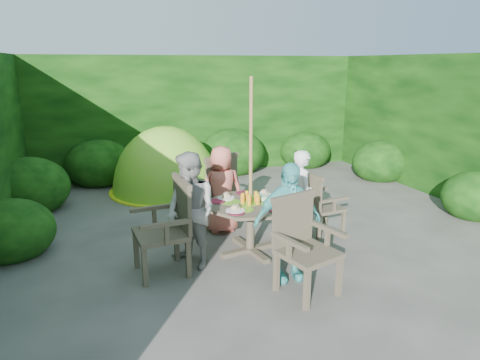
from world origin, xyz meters
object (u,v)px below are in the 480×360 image
object	(u,v)px
child_left	(191,211)
garden_chair_front	(303,244)
parasol_pole	(251,169)
child_back	(222,190)
dome_tent	(167,190)
garden_chair_right	(319,203)
garden_chair_back	(214,189)
patio_table	(251,211)
child_front	(288,222)
child_right	(302,196)
garden_chair_left	(168,226)

from	to	relation	value
child_left	garden_chair_front	bearing A→B (deg)	18.24
parasol_pole	child_left	world-z (taller)	parasol_pole
garden_chair_front	child_back	bearing A→B (deg)	83.60
child_back	dome_tent	xyz separation A→B (m)	(-0.41, 2.29, -0.62)
child_back	garden_chair_right	bearing A→B (deg)	158.64
parasol_pole	garden_chair_back	distance (m)	1.22
patio_table	parasol_pole	size ratio (longest dim) A/B	0.59
garden_chair_right	child_front	bearing A→B (deg)	129.77
patio_table	child_right	xyz separation A→B (m)	(0.78, 0.14, 0.07)
child_back	dome_tent	world-z (taller)	child_back
garden_chair_right	child_front	world-z (taller)	child_front
child_back	dome_tent	distance (m)	2.41
garden_chair_back	child_right	bearing A→B (deg)	110.58
garden_chair_front	dome_tent	world-z (taller)	dome_tent
garden_chair_right	child_left	xyz separation A→B (m)	(-1.87, -0.34, 0.22)
patio_table	child_back	size ratio (longest dim) A/B	1.05
garden_chair_back	child_right	xyz separation A→B (m)	(0.96, -0.94, 0.07)
parasol_pole	garden_chair_front	xyz separation A→B (m)	(0.18, -1.08, -0.57)
patio_table	garden_chair_front	size ratio (longest dim) A/B	1.32
garden_chair_right	garden_chair_front	bearing A→B (deg)	138.26
patio_table	child_back	world-z (taller)	child_back
child_left	garden_chair_right	bearing A→B (deg)	72.49
garden_chair_right	parasol_pole	bearing A→B (deg)	93.88
parasol_pole	garden_chair_right	distance (m)	1.27
child_right	child_front	bearing A→B (deg)	150.16
garden_chair_right	dome_tent	size ratio (longest dim) A/B	0.36
garden_chair_right	child_back	distance (m)	1.37
dome_tent	garden_chair_right	bearing A→B (deg)	-46.49
garden_chair_right	dome_tent	bearing A→B (deg)	23.04
garden_chair_left	parasol_pole	bearing A→B (deg)	95.86
child_left	dome_tent	world-z (taller)	child_left
patio_table	child_front	distance (m)	0.81
garden_chair_right	garden_chair_left	size ratio (longest dim) A/B	0.83
garden_chair_right	child_right	bearing A→B (deg)	94.56
garden_chair_left	child_front	world-z (taller)	child_front
garden_chair_front	child_back	distance (m)	1.89
parasol_pole	garden_chair_back	size ratio (longest dim) A/B	2.11
garden_chair_front	garden_chair_back	bearing A→B (deg)	83.01
garden_chair_right	garden_chair_back	xyz separation A→B (m)	(-1.25, 0.88, 0.09)
child_right	child_left	world-z (taller)	child_left
parasol_pole	garden_chair_front	bearing A→B (deg)	-80.35
garden_chair_back	garden_chair_front	bearing A→B (deg)	74.27
garden_chair_front	child_left	size ratio (longest dim) A/B	0.72
garden_chair_back	garden_chair_front	world-z (taller)	garden_chair_back
garden_chair_back	child_back	distance (m)	0.30
child_left	child_front	size ratio (longest dim) A/B	1.03
child_right	child_front	xyz separation A→B (m)	(-0.65, -0.93, 0.04)
parasol_pole	child_right	distance (m)	0.93
parasol_pole	garden_chair_right	xyz separation A→B (m)	(1.08, 0.20, -0.63)
child_left	child_back	bearing A→B (deg)	117.34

